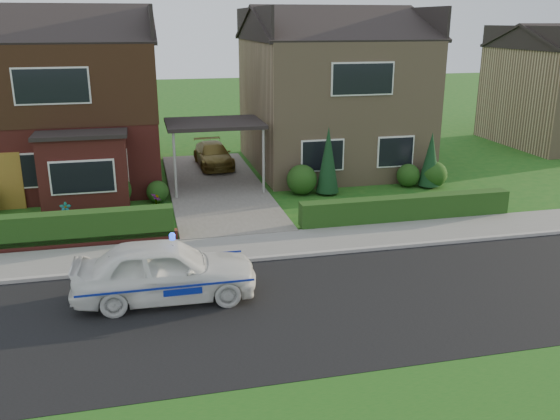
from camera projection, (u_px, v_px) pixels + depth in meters
name	position (u px, v px, depth m)	size (l,w,h in m)	color
ground	(276.00, 310.00, 14.14)	(120.00, 120.00, 0.00)	#185316
road	(276.00, 310.00, 14.14)	(60.00, 6.00, 0.02)	black
kerb	(252.00, 260.00, 16.95)	(60.00, 0.16, 0.12)	#9E9993
sidewalk	(246.00, 247.00, 17.92)	(60.00, 2.00, 0.10)	slate
driveway	(216.00, 187.00, 24.32)	(3.80, 12.00, 0.12)	#666059
house_left	(66.00, 91.00, 24.60)	(7.50, 9.53, 7.25)	maroon
house_right	(331.00, 87.00, 27.26)	(7.50, 8.06, 7.25)	#9C8060
carport_link	(214.00, 125.00, 23.48)	(3.80, 3.00, 2.77)	black
dwarf_wall	(48.00, 245.00, 17.73)	(7.70, 0.25, 0.36)	maroon
hedge_left	(49.00, 249.00, 17.93)	(7.50, 0.55, 0.90)	#133D13
hedge_right	(405.00, 221.00, 20.36)	(7.50, 0.55, 0.80)	#133D13
shrub_left_mid	(113.00, 190.00, 21.69)	(1.32, 1.32, 1.32)	#133D13
shrub_left_near	(158.00, 192.00, 22.39)	(0.84, 0.84, 0.84)	#133D13
shrub_right_near	(302.00, 180.00, 23.37)	(1.20, 1.20, 1.20)	#133D13
shrub_right_mid	(408.00, 175.00, 24.50)	(0.96, 0.96, 0.96)	#133D13
shrub_right_far	(434.00, 174.00, 24.42)	(1.08, 1.08, 1.08)	#133D13
conifer_a	(328.00, 162.00, 23.19)	(0.90, 0.90, 2.60)	black
conifer_b	(431.00, 161.00, 24.21)	(0.90, 0.90, 2.20)	black
police_car	(165.00, 271.00, 14.47)	(4.09, 4.50, 1.68)	white
driveway_car	(213.00, 155.00, 27.45)	(1.50, 3.69, 1.07)	brown
potted_plant_a	(66.00, 214.00, 20.01)	(0.39, 0.26, 0.73)	gray
potted_plant_b	(158.00, 222.00, 19.27)	(0.37, 0.30, 0.68)	gray
potted_plant_c	(157.00, 205.00, 20.83)	(0.44, 0.44, 0.79)	gray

